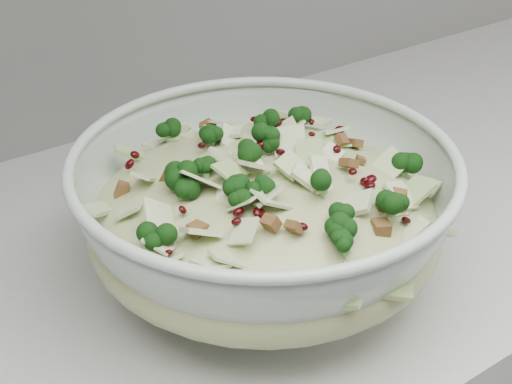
# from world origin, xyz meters

# --- Properties ---
(mixing_bowl) EXTENTS (0.36, 0.36, 0.14)m
(mixing_bowl) POSITION_xyz_m (0.67, 1.60, 0.97)
(mixing_bowl) COLOR #AEC0B1
(mixing_bowl) RESTS_ON counter
(salad) EXTENTS (0.41, 0.41, 0.14)m
(salad) POSITION_xyz_m (0.67, 1.60, 0.99)
(salad) COLOR tan
(salad) RESTS_ON mixing_bowl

